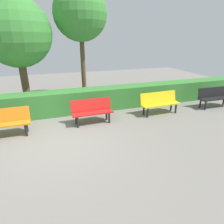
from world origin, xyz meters
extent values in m
plane|color=gray|center=(0.00, 0.00, 0.00)|extent=(23.92, 23.92, 0.00)
cube|color=black|center=(-6.71, -0.87, 0.41)|extent=(1.61, 0.46, 0.05)
cube|color=black|center=(-6.71, -1.06, 0.65)|extent=(1.60, 0.15, 0.42)
cylinder|color=black|center=(-7.36, -1.00, 0.20)|extent=(0.07, 0.07, 0.39)
cylinder|color=black|center=(-6.06, -0.74, 0.20)|extent=(0.07, 0.07, 0.39)
cylinder|color=black|center=(-6.06, -1.04, 0.20)|extent=(0.07, 0.07, 0.39)
cube|color=yellow|center=(-4.00, -0.97, 0.41)|extent=(1.62, 0.47, 0.05)
cube|color=yellow|center=(-3.99, -1.16, 0.65)|extent=(1.61, 0.18, 0.42)
cylinder|color=black|center=(-4.65, -0.84, 0.20)|extent=(0.07, 0.07, 0.39)
cylinder|color=black|center=(-4.64, -1.14, 0.20)|extent=(0.07, 0.07, 0.39)
cylinder|color=black|center=(-3.35, -0.80, 0.20)|extent=(0.07, 0.07, 0.39)
cylinder|color=black|center=(-3.34, -1.10, 0.20)|extent=(0.07, 0.07, 0.39)
cube|color=red|center=(-1.24, -0.94, 0.41)|extent=(1.44, 0.45, 0.05)
cube|color=red|center=(-1.23, -1.13, 0.65)|extent=(1.43, 0.17, 0.42)
cylinder|color=black|center=(-1.81, -0.80, 0.20)|extent=(0.07, 0.07, 0.39)
cylinder|color=black|center=(-1.80, -1.10, 0.20)|extent=(0.07, 0.07, 0.39)
cylinder|color=black|center=(-0.68, -0.78, 0.20)|extent=(0.07, 0.07, 0.39)
cylinder|color=black|center=(-0.67, -1.08, 0.20)|extent=(0.07, 0.07, 0.39)
cube|color=orange|center=(1.58, -0.84, 0.41)|extent=(1.60, 0.42, 0.05)
cube|color=orange|center=(1.58, -1.03, 0.65)|extent=(1.60, 0.11, 0.42)
cylinder|color=black|center=(0.93, -0.69, 0.20)|extent=(0.07, 0.07, 0.39)
cylinder|color=black|center=(0.93, -0.99, 0.20)|extent=(0.07, 0.07, 0.39)
cube|color=#387F33|center=(-1.24, -2.29, 0.45)|extent=(19.92, 0.79, 0.91)
cylinder|color=brown|center=(-1.53, -3.90, 1.57)|extent=(0.21, 0.21, 3.14)
sphere|color=#3D8C38|center=(-1.53, -3.90, 3.83)|extent=(2.32, 2.32, 2.32)
cylinder|color=brown|center=(1.06, -3.67, 1.12)|extent=(0.31, 0.31, 2.24)
sphere|color=#3D8C38|center=(1.06, -3.67, 3.05)|extent=(2.70, 2.70, 2.70)
camera|label=1|loc=(0.09, 5.09, 2.85)|focal=30.24mm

